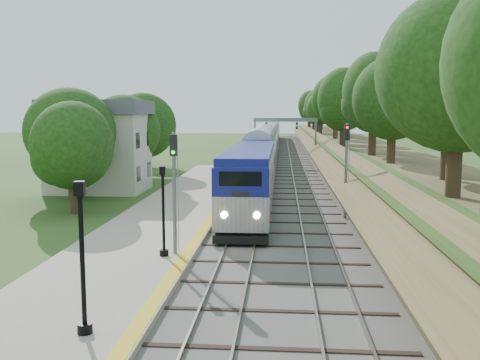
# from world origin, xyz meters

# --- Properties ---
(ground) EXTENTS (320.00, 320.00, 0.00)m
(ground) POSITION_xyz_m (0.00, 0.00, 0.00)
(ground) COLOR #2D4C19
(ground) RESTS_ON ground
(trackbed) EXTENTS (9.50, 170.00, 0.28)m
(trackbed) POSITION_xyz_m (2.00, 60.00, 0.07)
(trackbed) COLOR #4C4944
(trackbed) RESTS_ON ground
(platform) EXTENTS (6.40, 68.00, 0.38)m
(platform) POSITION_xyz_m (-5.20, 16.00, 0.19)
(platform) COLOR gray
(platform) RESTS_ON ground
(yellow_stripe) EXTENTS (0.55, 68.00, 0.01)m
(yellow_stripe) POSITION_xyz_m (-2.35, 16.00, 0.39)
(yellow_stripe) COLOR gold
(yellow_stripe) RESTS_ON platform
(embankment) EXTENTS (10.64, 170.00, 11.70)m
(embankment) POSITION_xyz_m (10.35, 60.00, 1.95)
(embankment) COLOR brown
(embankment) RESTS_ON ground
(station_building) EXTENTS (8.60, 6.60, 8.00)m
(station_building) POSITION_xyz_m (-14.00, 30.00, 4.09)
(station_building) COLOR beige
(station_building) RESTS_ON ground
(signal_gantry) EXTENTS (8.40, 0.38, 6.20)m
(signal_gantry) POSITION_xyz_m (2.47, 54.99, 4.82)
(signal_gantry) COLOR slate
(signal_gantry) RESTS_ON ground
(trees_behind_platform) EXTENTS (7.82, 53.32, 7.21)m
(trees_behind_platform) POSITION_xyz_m (-11.17, 20.67, 4.53)
(trees_behind_platform) COLOR #332316
(trees_behind_platform) RESTS_ON ground
(train) EXTENTS (2.95, 118.48, 4.34)m
(train) POSITION_xyz_m (0.00, 68.90, 2.23)
(train) COLOR black
(train) RESTS_ON trackbed
(lamppost_mid) EXTENTS (0.46, 0.46, 4.61)m
(lamppost_mid) POSITION_xyz_m (-3.79, -0.88, 2.44)
(lamppost_mid) COLOR black
(lamppost_mid) RESTS_ON platform
(lamppost_far) EXTENTS (0.41, 0.41, 4.16)m
(lamppost_far) POSITION_xyz_m (-3.32, 7.91, 2.24)
(lamppost_far) COLOR black
(lamppost_far) RESTS_ON platform
(signal_platform) EXTENTS (0.33, 0.26, 5.67)m
(signal_platform) POSITION_xyz_m (-2.90, 8.40, 3.87)
(signal_platform) COLOR slate
(signal_platform) RESTS_ON platform
(signal_farside) EXTENTS (0.34, 0.27, 6.16)m
(signal_farside) POSITION_xyz_m (6.20, 18.79, 3.89)
(signal_farside) COLOR slate
(signal_farside) RESTS_ON ground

